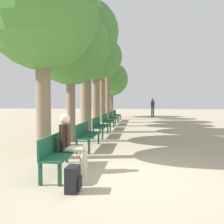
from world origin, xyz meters
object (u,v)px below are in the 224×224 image
object	(u,v)px
tree_row_6	(111,79)
backpack	(73,179)
tree_row_2	(86,34)
tree_row_5	(108,64)
tree_row_0	(42,14)
bench_row_3	(107,120)
tree_row_3	(96,59)
bench_row_4	(112,117)
pedestrian_near	(153,106)
tree_row_1	(70,46)
tree_row_4	(102,58)
bench_row_2	(99,125)
bench_row_1	(86,133)
bench_row_0	(60,149)
person_seated	(70,141)
bench_row_5	(116,114)

from	to	relation	value
tree_row_6	backpack	xyz separation A→B (m)	(1.47, -19.41, -3.36)
tree_row_2	tree_row_5	distance (m)	8.61
tree_row_0	bench_row_3	bearing A→B (deg)	82.88
tree_row_3	bench_row_4	bearing A→B (deg)	55.68
pedestrian_near	tree_row_1	bearing A→B (deg)	-104.70
bench_row_4	tree_row_4	bearing A→B (deg)	124.40
bench_row_2	pedestrian_near	bearing A→B (deg)	77.26
tree_row_4	backpack	bearing A→B (deg)	-83.74
backpack	tree_row_1	bearing A→B (deg)	105.86
tree_row_3	bench_row_1	bearing A→B (deg)	-82.88
tree_row_0	bench_row_2	bearing A→B (deg)	78.35
bench_row_1	backpack	xyz separation A→B (m)	(0.60, -3.88, -0.30)
bench_row_3	tree_row_4	size ratio (longest dim) A/B	0.30
bench_row_0	tree_row_3	distance (m)	10.44
person_seated	tree_row_5	bearing A→B (deg)	94.10
tree_row_0	tree_row_3	xyz separation A→B (m)	(0.00, 8.47, 0.19)
tree_row_1	tree_row_2	xyz separation A→B (m)	(-0.00, 2.75, 1.17)
bench_row_4	backpack	size ratio (longest dim) A/B	4.04
bench_row_0	person_seated	world-z (taller)	person_seated
tree_row_0	bench_row_0	bearing A→B (deg)	-55.66
bench_row_2	backpack	size ratio (longest dim) A/B	4.04
bench_row_4	tree_row_4	size ratio (longest dim) A/B	0.30
bench_row_5	tree_row_4	size ratio (longest dim) A/B	0.30
bench_row_0	backpack	xyz separation A→B (m)	(0.60, -1.12, -0.30)
bench_row_4	tree_row_1	world-z (taller)	tree_row_1
person_seated	tree_row_1	bearing A→B (deg)	105.29
bench_row_1	tree_row_0	xyz separation A→B (m)	(-0.87, -1.48, 3.43)
bench_row_4	tree_row_0	xyz separation A→B (m)	(-0.87, -9.75, 3.43)
bench_row_1	bench_row_3	bearing A→B (deg)	90.00
tree_row_1	person_seated	distance (m)	5.14
bench_row_1	bench_row_4	world-z (taller)	same
bench_row_4	tree_row_0	size ratio (longest dim) A/B	0.33
bench_row_5	backpack	size ratio (longest dim) A/B	4.04
bench_row_0	bench_row_3	size ratio (longest dim) A/B	1.00
bench_row_1	person_seated	bearing A→B (deg)	-85.17
tree_row_2	tree_row_0	bearing A→B (deg)	-90.00
tree_row_1	tree_row_4	bearing A→B (deg)	90.00
bench_row_3	tree_row_5	bearing A→B (deg)	96.97
bench_row_0	tree_row_3	size ratio (longest dim) A/B	0.33
bench_row_2	tree_row_1	bearing A→B (deg)	-121.04
tree_row_3	person_seated	distance (m)	10.38
bench_row_3	tree_row_6	distance (m)	10.50
tree_row_0	tree_row_2	bearing A→B (deg)	90.00
bench_row_5	bench_row_3	bearing A→B (deg)	-90.00
tree_row_0	tree_row_3	bearing A→B (deg)	90.00
backpack	pedestrian_near	xyz separation A→B (m)	(2.47, 20.22, 0.79)
bench_row_5	tree_row_1	xyz separation A→B (m)	(-0.87, -9.73, 3.17)
tree_row_1	tree_row_3	xyz separation A→B (m)	(0.00, 5.69, 0.45)
tree_row_6	backpack	distance (m)	19.75
person_seated	backpack	bearing A→B (deg)	-72.15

